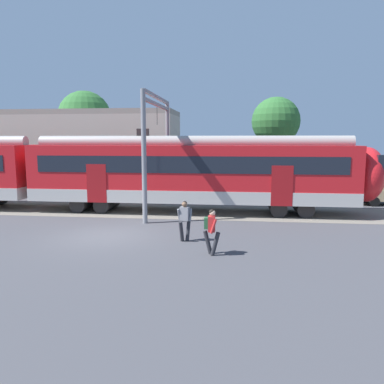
% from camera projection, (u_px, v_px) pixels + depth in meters
% --- Properties ---
extents(ground_plane, '(160.00, 160.00, 0.00)m').
position_uv_depth(ground_plane, '(106.00, 236.00, 16.11)').
color(ground_plane, '#424247').
extents(track_bed, '(80.00, 4.40, 0.01)m').
position_uv_depth(track_bed, '(11.00, 208.00, 22.76)').
color(track_bed, slate).
rests_on(track_bed, ground).
extents(pedestrian_grey, '(0.61, 0.61, 1.67)m').
position_uv_depth(pedestrian_grey, '(185.00, 218.00, 15.15)').
color(pedestrian_grey, '#28282D').
rests_on(pedestrian_grey, ground).
extents(pedestrian_red, '(0.63, 0.53, 1.67)m').
position_uv_depth(pedestrian_red, '(211.00, 228.00, 13.35)').
color(pedestrian_red, '#28282D').
rests_on(pedestrian_red, ground).
extents(catenary_gantry, '(0.24, 6.64, 6.53)m').
position_uv_depth(catenary_gantry, '(157.00, 136.00, 21.13)').
color(catenary_gantry, gray).
rests_on(catenary_gantry, ground).
extents(background_building, '(19.41, 5.00, 9.20)m').
position_uv_depth(background_building, '(59.00, 151.00, 30.85)').
color(background_building, '#B2A899').
rests_on(background_building, ground).
extents(street_tree_right, '(3.90, 3.90, 7.54)m').
position_uv_depth(street_tree_right, '(276.00, 122.00, 30.35)').
color(street_tree_right, brown).
rests_on(street_tree_right, ground).
extents(street_tree_left, '(4.37, 4.37, 8.15)m').
position_uv_depth(street_tree_left, '(85.00, 118.00, 31.28)').
color(street_tree_left, brown).
rests_on(street_tree_left, ground).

